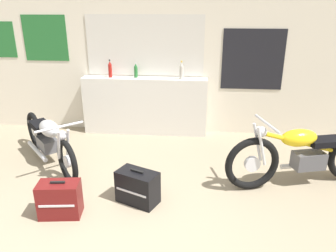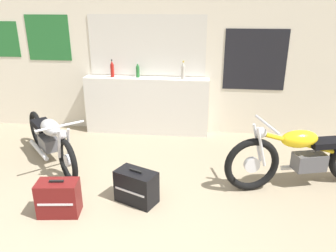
% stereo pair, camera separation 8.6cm
% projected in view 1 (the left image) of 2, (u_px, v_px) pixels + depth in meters
% --- Properties ---
extents(wall_back, '(10.00, 0.07, 2.80)m').
position_uv_depth(wall_back, '(145.00, 54.00, 5.71)').
color(wall_back, beige).
rests_on(wall_back, ground_plane).
extents(sill_counter, '(2.20, 0.28, 1.02)m').
position_uv_depth(sill_counter, '(145.00, 106.00, 5.86)').
color(sill_counter, silver).
rests_on(sill_counter, ground_plane).
extents(bottle_leftmost, '(0.06, 0.06, 0.31)m').
position_uv_depth(bottle_leftmost, '(110.00, 69.00, 5.69)').
color(bottle_leftmost, maroon).
rests_on(bottle_leftmost, sill_counter).
extents(bottle_left_center, '(0.06, 0.06, 0.26)m').
position_uv_depth(bottle_left_center, '(136.00, 71.00, 5.68)').
color(bottle_left_center, '#23662D').
rests_on(bottle_left_center, sill_counter).
extents(bottle_center, '(0.07, 0.07, 0.31)m').
position_uv_depth(bottle_center, '(181.00, 71.00, 5.55)').
color(bottle_center, '#B7B2A8').
rests_on(bottle_center, sill_counter).
extents(motorcycle_yellow, '(2.07, 0.79, 0.90)m').
position_uv_depth(motorcycle_yellow, '(305.00, 154.00, 4.19)').
color(motorcycle_yellow, black).
rests_on(motorcycle_yellow, ground_plane).
extents(motorcycle_silver, '(1.42, 1.52, 0.76)m').
position_uv_depth(motorcycle_silver, '(48.00, 139.00, 4.78)').
color(motorcycle_silver, black).
rests_on(motorcycle_silver, ground_plane).
extents(hard_case_darkred, '(0.48, 0.31, 0.43)m').
position_uv_depth(hard_case_darkred, '(60.00, 199.00, 3.63)').
color(hard_case_darkred, maroon).
rests_on(hard_case_darkred, ground_plane).
extents(hard_case_black, '(0.55, 0.44, 0.42)m').
position_uv_depth(hard_case_black, '(138.00, 187.00, 3.88)').
color(hard_case_black, black).
rests_on(hard_case_black, ground_plane).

